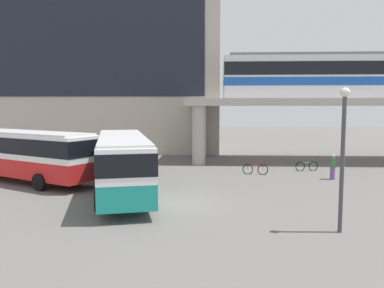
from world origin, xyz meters
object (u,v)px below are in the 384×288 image
bus_main (122,159)px  pedestrian_near_building (333,168)px  station_building (89,54)px  bus_secondary (23,151)px  bicycle_red (255,169)px  bicycle_green (307,166)px  train (364,76)px

bus_main → pedestrian_near_building: (12.77, 5.06, -1.21)m
station_building → bus_secondary: station_building is taller
bus_secondary → bicycle_red: bearing=12.7°
bicycle_green → bicycle_red: same height
bus_secondary → bicycle_red: (15.02, 3.39, -1.63)m
station_building → train: bearing=-19.1°
station_building → train: 28.57m
bus_secondary → pedestrian_near_building: 20.00m
station_building → bicycle_red: station_building is taller
station_building → bus_secondary: (1.85, -19.83, -8.61)m
bus_main → bicycle_green: 14.61m
station_building → bicycle_red: (16.87, -16.44, -10.24)m
station_building → bicycle_green: size_ratio=16.61×
bus_main → station_building: bearing=111.2°
train → pedestrian_near_building: 12.08m
train → bus_main: size_ratio=2.12×
bicycle_green → pedestrian_near_building: size_ratio=1.06×
bus_secondary → bicycle_green: bearing=14.9°
train → pedestrian_near_building: train is taller
bicycle_red → pedestrian_near_building: 5.15m
bus_main → pedestrian_near_building: bearing=21.6°
bicycle_green → pedestrian_near_building: bearing=-74.9°
bus_main → bicycle_green: bearing=35.0°
bicycle_red → pedestrian_near_building: (4.87, -1.62, 0.42)m
station_building → bicycle_red: size_ratio=16.35×
station_building → bus_secondary: size_ratio=2.66×
station_building → bicycle_green: (20.85, -14.78, -10.24)m
train → bicycle_green: size_ratio=13.72×
bicycle_red → station_building: bearing=135.7°
station_building → bicycle_green: 27.54m
bus_main → bus_secondary: (-7.12, 3.29, 0.00)m
train → pedestrian_near_building: bearing=-120.2°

